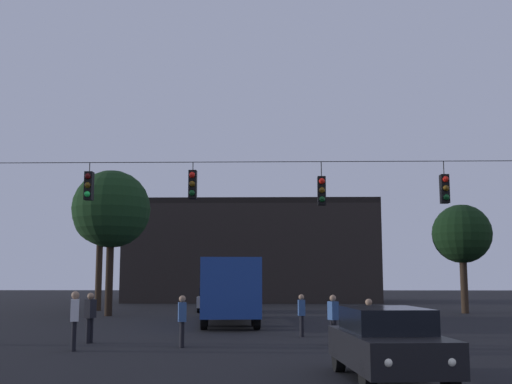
% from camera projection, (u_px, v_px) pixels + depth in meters
% --- Properties ---
extents(ground_plane, '(168.00, 168.00, 0.00)m').
position_uv_depth(ground_plane, '(260.00, 327.00, 28.14)').
color(ground_plane, black).
rests_on(ground_plane, ground).
extents(overhead_signal_span, '(19.10, 0.44, 6.80)m').
position_uv_depth(overhead_signal_span, '(258.00, 224.00, 20.90)').
color(overhead_signal_span, black).
rests_on(overhead_signal_span, ground).
extents(city_bus, '(3.35, 11.16, 3.00)m').
position_uv_depth(city_bus, '(229.00, 284.00, 31.00)').
color(city_bus, navy).
rests_on(city_bus, ground).
extents(car_near_right, '(2.15, 4.45, 1.52)m').
position_uv_depth(car_near_right, '(387.00, 342.00, 13.46)').
color(car_near_right, black).
rests_on(car_near_right, ground).
extents(car_far_left, '(1.99, 4.40, 1.52)m').
position_uv_depth(car_far_left, '(213.00, 299.00, 40.89)').
color(car_far_left, '#99999E').
rests_on(car_far_left, ground).
extents(pedestrian_crossing_left, '(0.35, 0.42, 1.66)m').
position_uv_depth(pedestrian_crossing_left, '(90.00, 315.00, 21.21)').
color(pedestrian_crossing_left, black).
rests_on(pedestrian_crossing_left, ground).
extents(pedestrian_crossing_center, '(0.26, 0.37, 1.54)m').
position_uv_depth(pedestrian_crossing_center, '(369.00, 322.00, 18.82)').
color(pedestrian_crossing_center, black).
rests_on(pedestrian_crossing_center, ground).
extents(pedestrian_crossing_right, '(0.33, 0.41, 1.76)m').
position_uv_depth(pedestrian_crossing_right, '(75.00, 317.00, 18.95)').
color(pedestrian_crossing_right, black).
rests_on(pedestrian_crossing_right, ground).
extents(pedestrian_near_bus, '(0.35, 0.42, 1.60)m').
position_uv_depth(pedestrian_near_bus, '(333.00, 317.00, 20.77)').
color(pedestrian_near_bus, black).
rests_on(pedestrian_near_bus, ground).
extents(pedestrian_trailing, '(0.27, 0.38, 1.55)m').
position_uv_depth(pedestrian_trailing, '(302.00, 313.00, 23.54)').
color(pedestrian_trailing, black).
rests_on(pedestrian_trailing, ground).
extents(pedestrian_far_side, '(0.31, 0.40, 1.61)m').
position_uv_depth(pedestrian_far_side, '(182.00, 318.00, 19.90)').
color(pedestrian_far_side, black).
rests_on(pedestrian_far_side, ground).
extents(corner_building, '(22.28, 11.33, 9.04)m').
position_uv_depth(corner_building, '(253.00, 252.00, 59.49)').
color(corner_building, black).
rests_on(corner_building, ground).
extents(tree_left_silhouette, '(3.65, 3.65, 6.71)m').
position_uv_depth(tree_left_silhouette, '(462.00, 234.00, 39.51)').
color(tree_left_silhouette, '#2D2116').
rests_on(tree_left_silhouette, ground).
extents(tree_behind_building, '(3.61, 3.61, 8.04)m').
position_uv_depth(tree_behind_building, '(101.00, 218.00, 42.92)').
color(tree_behind_building, '#2D2116').
rests_on(tree_behind_building, ground).
extents(tree_right_far, '(4.51, 4.51, 8.39)m').
position_uv_depth(tree_right_far, '(111.00, 210.00, 36.92)').
color(tree_right_far, black).
rests_on(tree_right_far, ground).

